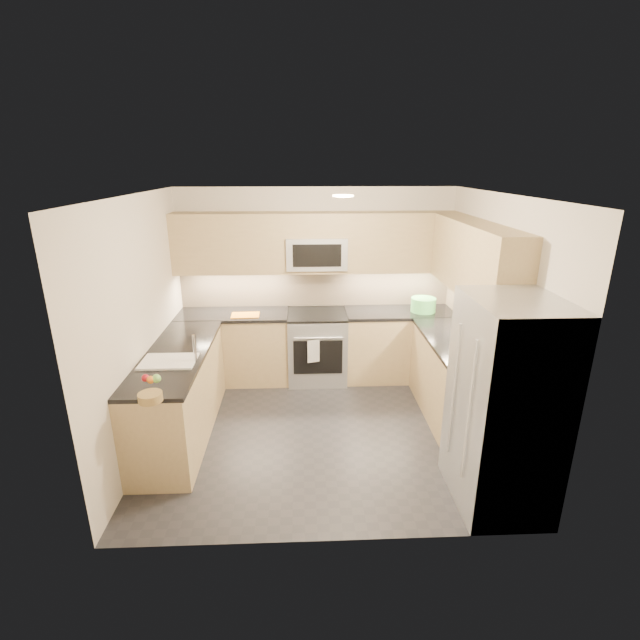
# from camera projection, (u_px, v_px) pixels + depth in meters

# --- Properties ---
(floor) EXTENTS (3.60, 3.20, 0.00)m
(floor) POSITION_uv_depth(u_px,v_px,m) (321.00, 429.00, 5.10)
(floor) COLOR #27272C
(floor) RESTS_ON ground
(ceiling) EXTENTS (3.60, 3.20, 0.02)m
(ceiling) POSITION_uv_depth(u_px,v_px,m) (322.00, 195.00, 4.30)
(ceiling) COLOR beige
(ceiling) RESTS_ON wall_back
(wall_back) EXTENTS (3.60, 0.02, 2.50)m
(wall_back) POSITION_uv_depth(u_px,v_px,m) (316.00, 283.00, 6.22)
(wall_back) COLOR beige
(wall_back) RESTS_ON floor
(wall_front) EXTENTS (3.60, 0.02, 2.50)m
(wall_front) POSITION_uv_depth(u_px,v_px,m) (332.00, 397.00, 3.19)
(wall_front) COLOR beige
(wall_front) RESTS_ON floor
(wall_left) EXTENTS (0.02, 3.20, 2.50)m
(wall_left) POSITION_uv_depth(u_px,v_px,m) (142.00, 324.00, 4.63)
(wall_left) COLOR beige
(wall_left) RESTS_ON floor
(wall_right) EXTENTS (0.02, 3.20, 2.50)m
(wall_right) POSITION_uv_depth(u_px,v_px,m) (496.00, 319.00, 4.78)
(wall_right) COLOR beige
(wall_right) RESTS_ON floor
(base_cab_back_left) EXTENTS (1.42, 0.60, 0.90)m
(base_cab_back_left) POSITION_uv_depth(u_px,v_px,m) (235.00, 348.00, 6.14)
(base_cab_back_left) COLOR tan
(base_cab_back_left) RESTS_ON floor
(base_cab_back_right) EXTENTS (1.42, 0.60, 0.90)m
(base_cab_back_right) POSITION_uv_depth(u_px,v_px,m) (398.00, 345.00, 6.23)
(base_cab_back_right) COLOR tan
(base_cab_back_right) RESTS_ON floor
(base_cab_right) EXTENTS (0.60, 1.70, 0.90)m
(base_cab_right) POSITION_uv_depth(u_px,v_px,m) (455.00, 383.00, 5.16)
(base_cab_right) COLOR tan
(base_cab_right) RESTS_ON floor
(base_cab_peninsula) EXTENTS (0.60, 2.00, 0.90)m
(base_cab_peninsula) POSITION_uv_depth(u_px,v_px,m) (180.00, 395.00, 4.90)
(base_cab_peninsula) COLOR tan
(base_cab_peninsula) RESTS_ON floor
(countertop_back_left) EXTENTS (1.42, 0.63, 0.04)m
(countertop_back_left) POSITION_uv_depth(u_px,v_px,m) (233.00, 314.00, 5.99)
(countertop_back_left) COLOR black
(countertop_back_left) RESTS_ON base_cab_back_left
(countertop_back_right) EXTENTS (1.42, 0.63, 0.04)m
(countertop_back_right) POSITION_uv_depth(u_px,v_px,m) (400.00, 312.00, 6.08)
(countertop_back_right) COLOR black
(countertop_back_right) RESTS_ON base_cab_back_right
(countertop_right) EXTENTS (0.63, 1.70, 0.04)m
(countertop_right) POSITION_uv_depth(u_px,v_px,m) (459.00, 344.00, 5.01)
(countertop_right) COLOR black
(countertop_right) RESTS_ON base_cab_right
(countertop_peninsula) EXTENTS (0.63, 2.00, 0.04)m
(countertop_peninsula) POSITION_uv_depth(u_px,v_px,m) (176.00, 354.00, 4.75)
(countertop_peninsula) COLOR black
(countertop_peninsula) RESTS_ON base_cab_peninsula
(upper_cab_back) EXTENTS (3.60, 0.35, 0.75)m
(upper_cab_back) POSITION_uv_depth(u_px,v_px,m) (316.00, 242.00, 5.87)
(upper_cab_back) COLOR tan
(upper_cab_back) RESTS_ON wall_back
(upper_cab_right) EXTENTS (0.35, 1.95, 0.75)m
(upper_cab_right) POSITION_uv_depth(u_px,v_px,m) (475.00, 259.00, 4.84)
(upper_cab_right) COLOR tan
(upper_cab_right) RESTS_ON wall_right
(backsplash_back) EXTENTS (3.60, 0.01, 0.51)m
(backsplash_back) POSITION_uv_depth(u_px,v_px,m) (316.00, 287.00, 6.23)
(backsplash_back) COLOR tan
(backsplash_back) RESTS_ON wall_back
(backsplash_right) EXTENTS (0.01, 2.30, 0.51)m
(backsplash_right) POSITION_uv_depth(u_px,v_px,m) (478.00, 311.00, 5.22)
(backsplash_right) COLOR tan
(backsplash_right) RESTS_ON wall_right
(gas_range) EXTENTS (0.76, 0.65, 0.91)m
(gas_range) POSITION_uv_depth(u_px,v_px,m) (317.00, 347.00, 6.16)
(gas_range) COLOR #999BA0
(gas_range) RESTS_ON floor
(range_cooktop) EXTENTS (0.76, 0.65, 0.03)m
(range_cooktop) POSITION_uv_depth(u_px,v_px,m) (317.00, 314.00, 6.02)
(range_cooktop) COLOR black
(range_cooktop) RESTS_ON gas_range
(oven_door_glass) EXTENTS (0.62, 0.02, 0.45)m
(oven_door_glass) POSITION_uv_depth(u_px,v_px,m) (318.00, 357.00, 5.85)
(oven_door_glass) COLOR black
(oven_door_glass) RESTS_ON gas_range
(oven_handle) EXTENTS (0.60, 0.02, 0.02)m
(oven_handle) POSITION_uv_depth(u_px,v_px,m) (318.00, 338.00, 5.75)
(oven_handle) COLOR #B2B5BA
(oven_handle) RESTS_ON gas_range
(microwave) EXTENTS (0.76, 0.40, 0.40)m
(microwave) POSITION_uv_depth(u_px,v_px,m) (316.00, 253.00, 5.88)
(microwave) COLOR #ADB0B5
(microwave) RESTS_ON upper_cab_back
(microwave_door) EXTENTS (0.60, 0.01, 0.28)m
(microwave_door) POSITION_uv_depth(u_px,v_px,m) (317.00, 256.00, 5.69)
(microwave_door) COLOR black
(microwave_door) RESTS_ON microwave
(refrigerator) EXTENTS (0.70, 0.90, 1.80)m
(refrigerator) POSITION_uv_depth(u_px,v_px,m) (505.00, 405.00, 3.79)
(refrigerator) COLOR #ADB1B5
(refrigerator) RESTS_ON floor
(fridge_handle_left) EXTENTS (0.02, 0.02, 1.20)m
(fridge_handle_left) POSITION_uv_depth(u_px,v_px,m) (468.00, 412.00, 3.58)
(fridge_handle_left) COLOR #B2B5BA
(fridge_handle_left) RESTS_ON refrigerator
(fridge_handle_right) EXTENTS (0.02, 0.02, 1.20)m
(fridge_handle_right) POSITION_uv_depth(u_px,v_px,m) (454.00, 390.00, 3.92)
(fridge_handle_right) COLOR #B2B5BA
(fridge_handle_right) RESTS_ON refrigerator
(sink_basin) EXTENTS (0.52, 0.38, 0.16)m
(sink_basin) POSITION_uv_depth(u_px,v_px,m) (170.00, 368.00, 4.52)
(sink_basin) COLOR white
(sink_basin) RESTS_ON base_cab_peninsula
(faucet) EXTENTS (0.03, 0.03, 0.28)m
(faucet) POSITION_uv_depth(u_px,v_px,m) (195.00, 349.00, 4.47)
(faucet) COLOR silver
(faucet) RESTS_ON countertop_peninsula
(utensil_bowl) EXTENTS (0.38, 0.38, 0.18)m
(utensil_bowl) POSITION_uv_depth(u_px,v_px,m) (423.00, 305.00, 6.02)
(utensil_bowl) COLOR #53C358
(utensil_bowl) RESTS_ON countertop_back_right
(cutting_board) EXTENTS (0.36, 0.26, 0.01)m
(cutting_board) POSITION_uv_depth(u_px,v_px,m) (245.00, 315.00, 5.89)
(cutting_board) COLOR orange
(cutting_board) RESTS_ON countertop_back_left
(fruit_basket) EXTENTS (0.26, 0.26, 0.07)m
(fruit_basket) POSITION_uv_depth(u_px,v_px,m) (150.00, 397.00, 3.76)
(fruit_basket) COLOR #9A7D47
(fruit_basket) RESTS_ON countertop_peninsula
(fruit_apple) EXTENTS (0.07, 0.07, 0.07)m
(fruit_apple) POSITION_uv_depth(u_px,v_px,m) (145.00, 378.00, 3.91)
(fruit_apple) COLOR #AC131F
(fruit_apple) RESTS_ON fruit_basket
(fruit_pear) EXTENTS (0.08, 0.08, 0.08)m
(fruit_pear) POSITION_uv_depth(u_px,v_px,m) (156.00, 379.00, 3.90)
(fruit_pear) COLOR #72BB50
(fruit_pear) RESTS_ON fruit_basket
(dish_towel_check) EXTENTS (0.15, 0.06, 0.29)m
(dish_towel_check) POSITION_uv_depth(u_px,v_px,m) (313.00, 351.00, 5.78)
(dish_towel_check) COLOR silver
(dish_towel_check) RESTS_ON oven_handle
(fruit_orange) EXTENTS (0.07, 0.07, 0.07)m
(fruit_orange) POSITION_uv_depth(u_px,v_px,m) (151.00, 380.00, 3.89)
(fruit_orange) COLOR orange
(fruit_orange) RESTS_ON fruit_basket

